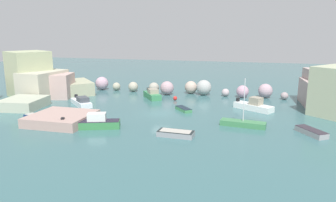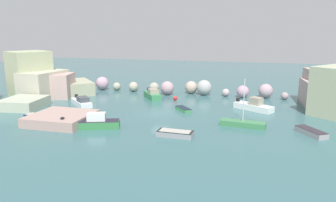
{
  "view_description": "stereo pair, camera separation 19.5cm",
  "coord_description": "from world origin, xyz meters",
  "px_view_note": "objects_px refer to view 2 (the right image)",
  "views": [
    {
      "loc": [
        12.58,
        -41.28,
        11.17
      ],
      "look_at": [
        0.0,
        3.62,
        1.0
      ],
      "focal_mm": 34.4,
      "sensor_mm": 36.0,
      "label": 1
    },
    {
      "loc": [
        12.77,
        -41.23,
        11.17
      ],
      "look_at": [
        0.0,
        3.62,
        1.0
      ],
      "focal_mm": 34.4,
      "sensor_mm": 36.0,
      "label": 2
    }
  ],
  "objects_px": {
    "moored_boat_3": "(254,106)",
    "moored_boat_6": "(243,124)",
    "channel_buoy": "(175,98)",
    "moored_boat_2": "(92,123)",
    "moored_boat_7": "(82,102)",
    "moored_boat_1": "(152,95)",
    "moored_boat_5": "(175,133)",
    "moored_boat_9": "(311,132)",
    "stone_dock": "(62,118)",
    "moored_boat_4": "(78,95)",
    "moored_boat_0": "(183,109)",
    "moored_boat_8": "(33,116)"
  },
  "relations": [
    {
      "from": "moored_boat_3",
      "to": "moored_boat_6",
      "type": "bearing_deg",
      "value": -65.08
    },
    {
      "from": "channel_buoy",
      "to": "moored_boat_2",
      "type": "bearing_deg",
      "value": -107.2
    },
    {
      "from": "moored_boat_6",
      "to": "moored_boat_7",
      "type": "relative_size",
      "value": 1.09
    },
    {
      "from": "moored_boat_1",
      "to": "moored_boat_6",
      "type": "bearing_deg",
      "value": 15.33
    },
    {
      "from": "moored_boat_1",
      "to": "moored_boat_3",
      "type": "bearing_deg",
      "value": 41.41
    },
    {
      "from": "moored_boat_5",
      "to": "moored_boat_6",
      "type": "bearing_deg",
      "value": 42.47
    },
    {
      "from": "channel_buoy",
      "to": "moored_boat_5",
      "type": "relative_size",
      "value": 0.17
    },
    {
      "from": "moored_boat_7",
      "to": "moored_boat_9",
      "type": "bearing_deg",
      "value": 32.51
    },
    {
      "from": "stone_dock",
      "to": "moored_boat_4",
      "type": "distance_m",
      "value": 16.49
    },
    {
      "from": "moored_boat_0",
      "to": "moored_boat_8",
      "type": "xyz_separation_m",
      "value": [
        -17.92,
        -9.36,
        0.04
      ]
    },
    {
      "from": "moored_boat_1",
      "to": "moored_boat_3",
      "type": "distance_m",
      "value": 17.12
    },
    {
      "from": "channel_buoy",
      "to": "moored_boat_0",
      "type": "distance_m",
      "value": 7.3
    },
    {
      "from": "moored_boat_8",
      "to": "moored_boat_5",
      "type": "bearing_deg",
      "value": 11.56
    },
    {
      "from": "moored_boat_9",
      "to": "moored_boat_2",
      "type": "bearing_deg",
      "value": 66.38
    },
    {
      "from": "stone_dock",
      "to": "moored_boat_1",
      "type": "bearing_deg",
      "value": 70.56
    },
    {
      "from": "moored_boat_5",
      "to": "moored_boat_8",
      "type": "relative_size",
      "value": 1.55
    },
    {
      "from": "channel_buoy",
      "to": "moored_boat_4",
      "type": "xyz_separation_m",
      "value": [
        -16.94,
        -1.81,
        -0.04
      ]
    },
    {
      "from": "channel_buoy",
      "to": "moored_boat_1",
      "type": "distance_m",
      "value": 4.12
    },
    {
      "from": "moored_boat_0",
      "to": "moored_boat_4",
      "type": "distance_m",
      "value": 20.47
    },
    {
      "from": "moored_boat_8",
      "to": "channel_buoy",
      "type": "bearing_deg",
      "value": 64.29
    },
    {
      "from": "moored_boat_7",
      "to": "channel_buoy",
      "type": "bearing_deg",
      "value": 73.27
    },
    {
      "from": "moored_boat_2",
      "to": "moored_boat_7",
      "type": "height_order",
      "value": "moored_boat_2"
    },
    {
      "from": "moored_boat_7",
      "to": "moored_boat_8",
      "type": "height_order",
      "value": "moored_boat_7"
    },
    {
      "from": "moored_boat_4",
      "to": "moored_boat_7",
      "type": "relative_size",
      "value": 0.55
    },
    {
      "from": "moored_boat_7",
      "to": "moored_boat_8",
      "type": "relative_size",
      "value": 2.07
    },
    {
      "from": "moored_boat_1",
      "to": "moored_boat_9",
      "type": "xyz_separation_m",
      "value": [
        23.01,
        -13.81,
        -0.32
      ]
    },
    {
      "from": "stone_dock",
      "to": "moored_boat_7",
      "type": "distance_m",
      "value": 9.71
    },
    {
      "from": "channel_buoy",
      "to": "moored_boat_3",
      "type": "distance_m",
      "value": 13.05
    },
    {
      "from": "moored_boat_4",
      "to": "moored_boat_8",
      "type": "distance_m",
      "value": 14.37
    },
    {
      "from": "stone_dock",
      "to": "moored_boat_0",
      "type": "relative_size",
      "value": 2.27
    },
    {
      "from": "channel_buoy",
      "to": "moored_boat_7",
      "type": "height_order",
      "value": "moored_boat_7"
    },
    {
      "from": "moored_boat_5",
      "to": "moored_boat_9",
      "type": "xyz_separation_m",
      "value": [
        14.22,
        4.6,
        -0.02
      ]
    },
    {
      "from": "moored_boat_1",
      "to": "moored_boat_6",
      "type": "relative_size",
      "value": 0.86
    },
    {
      "from": "moored_boat_4",
      "to": "moored_boat_5",
      "type": "distance_m",
      "value": 27.04
    },
    {
      "from": "moored_boat_2",
      "to": "moored_boat_4",
      "type": "relative_size",
      "value": 2.33
    },
    {
      "from": "channel_buoy",
      "to": "moored_boat_7",
      "type": "bearing_deg",
      "value": -149.76
    },
    {
      "from": "moored_boat_1",
      "to": "moored_boat_7",
      "type": "bearing_deg",
      "value": -83.84
    },
    {
      "from": "channel_buoy",
      "to": "moored_boat_1",
      "type": "relative_size",
      "value": 0.13
    },
    {
      "from": "moored_boat_4",
      "to": "moored_boat_9",
      "type": "relative_size",
      "value": 0.75
    },
    {
      "from": "moored_boat_0",
      "to": "moored_boat_3",
      "type": "distance_m",
      "value": 10.19
    },
    {
      "from": "stone_dock",
      "to": "moored_boat_8",
      "type": "relative_size",
      "value": 2.77
    },
    {
      "from": "stone_dock",
      "to": "moored_boat_6",
      "type": "height_order",
      "value": "moored_boat_6"
    },
    {
      "from": "channel_buoy",
      "to": "moored_boat_6",
      "type": "xyz_separation_m",
      "value": [
        11.51,
        -12.22,
        0.02
      ]
    },
    {
      "from": "channel_buoy",
      "to": "moored_boat_7",
      "type": "relative_size",
      "value": 0.13
    },
    {
      "from": "moored_boat_0",
      "to": "moored_boat_2",
      "type": "bearing_deg",
      "value": 102.46
    },
    {
      "from": "moored_boat_0",
      "to": "moored_boat_1",
      "type": "distance_m",
      "value": 9.98
    },
    {
      "from": "moored_boat_5",
      "to": "moored_boat_7",
      "type": "height_order",
      "value": "moored_boat_7"
    },
    {
      "from": "moored_boat_0",
      "to": "moored_boat_5",
      "type": "distance_m",
      "value": 11.48
    },
    {
      "from": "moored_boat_4",
      "to": "moored_boat_7",
      "type": "bearing_deg",
      "value": -97.92
    },
    {
      "from": "moored_boat_0",
      "to": "moored_boat_9",
      "type": "relative_size",
      "value": 0.81
    }
  ]
}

